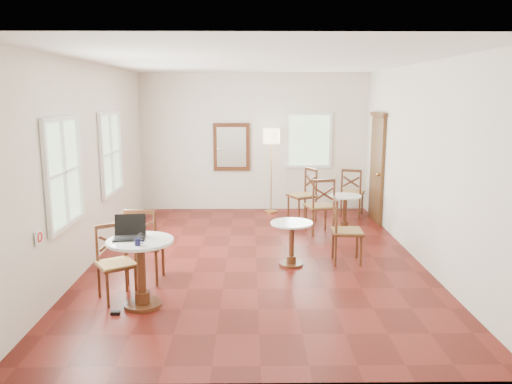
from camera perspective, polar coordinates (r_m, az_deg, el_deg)
ground at (r=7.95m, az=0.03°, el=-7.51°), size 7.00×7.00×0.00m
room_shell at (r=7.84m, az=-0.44°, el=6.36°), size 5.02×7.02×3.01m
cafe_table_near at (r=6.19m, az=-12.94°, el=-8.15°), size 0.79×0.79×0.84m
cafe_table_mid at (r=7.52m, az=4.06°, el=-5.33°), size 0.63×0.63×0.67m
cafe_table_back at (r=9.72m, az=10.09°, el=-1.80°), size 0.61×0.61×0.65m
chair_near_a at (r=7.00m, az=-12.60°, el=-5.89°), size 0.51×0.51×1.05m
chair_near_b at (r=6.52m, az=-15.69°, el=-7.77°), size 0.60×0.60×0.94m
chair_mid_a at (r=9.26m, az=7.32°, el=-1.60°), size 0.58×0.58×1.05m
chair_mid_b at (r=7.74m, az=10.13°, el=-4.36°), size 0.48×0.48×1.00m
chair_back_a at (r=10.77m, az=10.87°, el=-0.03°), size 0.60×0.60×1.02m
chair_back_b at (r=10.21m, az=5.42°, el=-0.32°), size 0.66×0.66×1.07m
floor_lamp at (r=10.75m, az=1.76°, el=5.74°), size 0.35×0.35×1.82m
laptop at (r=6.21m, az=-14.17°, el=-4.46°), size 0.40×0.35×0.26m
mouse at (r=6.07m, az=-13.43°, el=-5.26°), size 0.09×0.07×0.03m
navy_mug at (r=5.88m, az=-13.30°, el=-5.54°), size 0.10×0.07×0.08m
water_glass at (r=6.08m, az=-13.02°, el=-4.94°), size 0.05×0.05×0.09m
power_adapter at (r=6.22m, az=-15.71°, el=-13.11°), size 0.10×0.06×0.04m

